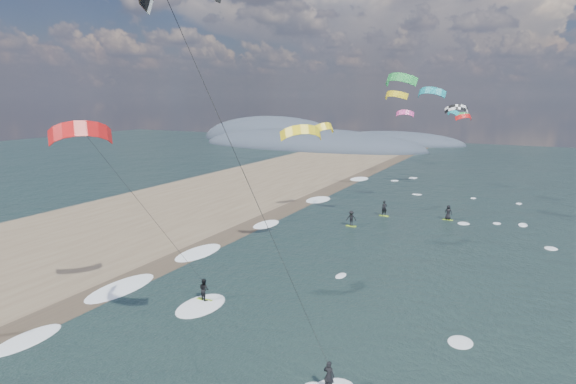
% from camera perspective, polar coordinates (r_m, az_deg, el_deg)
% --- Properties ---
extents(ground, '(260.00, 260.00, 0.00)m').
position_cam_1_polar(ground, '(26.48, -10.64, -20.03)').
color(ground, black).
rests_on(ground, ground).
extents(sand_strip, '(26.00, 240.00, 0.00)m').
position_cam_1_polar(sand_strip, '(49.11, -25.95, -6.00)').
color(sand_strip, brown).
rests_on(sand_strip, ground).
extents(wet_sand_strip, '(3.00, 240.00, 0.00)m').
position_cam_1_polar(wet_sand_strip, '(40.48, -15.51, -8.83)').
color(wet_sand_strip, '#382D23').
rests_on(wet_sand_strip, ground).
extents(coastal_hills, '(80.00, 41.00, 15.00)m').
position_cam_1_polar(coastal_hills, '(139.36, 1.98, 5.77)').
color(coastal_hills, '#3D4756').
rests_on(coastal_hills, ground).
extents(kitesurfer_near_a, '(7.55, 8.47, 18.55)m').
position_cam_1_polar(kitesurfer_near_a, '(17.77, -9.87, 11.41)').
color(kitesurfer_near_a, '#8CBC21').
rests_on(kitesurfer_near_a, ground).
extents(kitesurfer_near_b, '(6.72, 9.08, 13.00)m').
position_cam_1_polar(kitesurfer_near_b, '(30.11, -18.64, -0.09)').
color(kitesurfer_near_b, '#8CBC21').
rests_on(kitesurfer_near_b, ground).
extents(far_kitesurfers, '(9.89, 8.14, 1.80)m').
position_cam_1_polar(far_kitesurfers, '(54.02, 11.89, -2.61)').
color(far_kitesurfers, '#8CBC21').
rests_on(far_kitesurfers, ground).
extents(bg_kite_field, '(13.25, 77.11, 7.02)m').
position_cam_1_polar(bg_kite_field, '(70.32, 15.26, 9.73)').
color(bg_kite_field, teal).
rests_on(bg_kite_field, ground).
extents(shoreline_surf, '(2.40, 79.40, 0.11)m').
position_cam_1_polar(shoreline_surf, '(43.15, -10.04, -7.31)').
color(shoreline_surf, white).
rests_on(shoreline_surf, ground).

